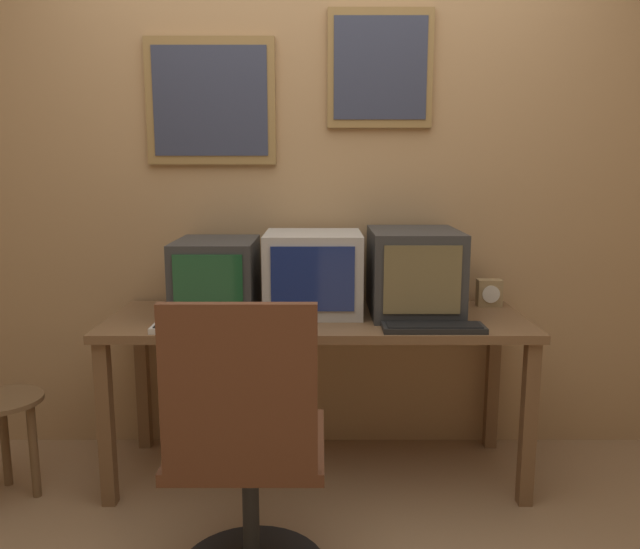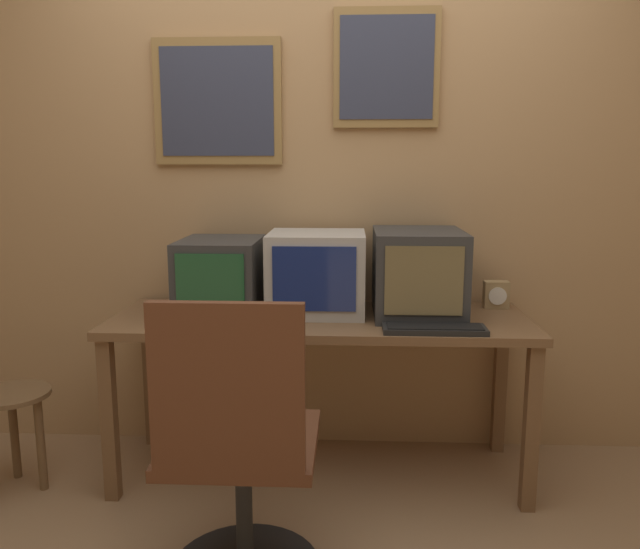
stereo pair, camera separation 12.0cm
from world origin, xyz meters
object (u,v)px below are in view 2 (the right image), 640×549
(side_stool, at_px, (12,416))
(monitor_center, at_px, (317,273))
(monitor_right, at_px, (418,273))
(keyboard_side, at_px, (434,329))
(office_chair, at_px, (239,466))
(monitor_left, at_px, (221,276))
(mouse_near_keyboard, at_px, (268,326))
(keyboard_main, at_px, (202,325))
(desk_clock, at_px, (496,295))

(side_stool, bearing_deg, monitor_center, 12.78)
(monitor_right, distance_m, keyboard_side, 0.35)
(office_chair, bearing_deg, monitor_left, 104.69)
(monitor_center, xyz_separation_m, side_stool, (-1.28, -0.29, -0.58))
(monitor_center, relative_size, mouse_near_keyboard, 4.17)
(keyboard_main, bearing_deg, monitor_left, 85.43)
(monitor_right, distance_m, office_chair, 1.18)
(keyboard_side, bearing_deg, monitor_right, 97.30)
(monitor_right, height_order, office_chair, monitor_right)
(monitor_center, bearing_deg, keyboard_main, -146.02)
(monitor_center, height_order, keyboard_side, monitor_center)
(keyboard_side, bearing_deg, side_stool, 179.15)
(monitor_center, bearing_deg, office_chair, -102.98)
(monitor_left, height_order, monitor_center, monitor_center)
(office_chair, bearing_deg, keyboard_main, 113.19)
(monitor_center, distance_m, mouse_near_keyboard, 0.40)
(monitor_left, bearing_deg, monitor_right, 0.52)
(monitor_right, bearing_deg, keyboard_side, -82.70)
(keyboard_side, bearing_deg, office_chair, -140.72)
(keyboard_main, bearing_deg, keyboard_side, -0.89)
(monitor_center, bearing_deg, side_stool, -167.22)
(monitor_right, xyz_separation_m, keyboard_side, (0.04, -0.30, -0.17))
(mouse_near_keyboard, distance_m, desk_clock, 1.09)
(keyboard_side, bearing_deg, monitor_left, 162.09)
(monitor_right, bearing_deg, monitor_left, -179.48)
(keyboard_side, height_order, mouse_near_keyboard, mouse_near_keyboard)
(keyboard_main, distance_m, keyboard_side, 0.93)
(office_chair, bearing_deg, desk_clock, 44.24)
(keyboard_main, relative_size, keyboard_side, 0.94)
(monitor_right, xyz_separation_m, side_stool, (-1.72, -0.27, -0.58))
(monitor_left, distance_m, mouse_near_keyboard, 0.41)
(mouse_near_keyboard, relative_size, side_stool, 0.23)
(monitor_center, relative_size, keyboard_main, 1.10)
(monitor_right, relative_size, office_chair, 0.47)
(desk_clock, distance_m, office_chair, 1.47)
(keyboard_main, bearing_deg, side_stool, 179.19)
(mouse_near_keyboard, bearing_deg, keyboard_main, 176.00)
(monitor_center, relative_size, desk_clock, 3.38)
(keyboard_side, height_order, desk_clock, desk_clock)
(monitor_center, bearing_deg, desk_clock, 8.19)
(desk_clock, bearing_deg, keyboard_main, -161.66)
(keyboard_main, relative_size, office_chair, 0.38)
(monitor_left, distance_m, side_stool, 1.05)
(monitor_left, bearing_deg, office_chair, -75.31)
(monitor_left, xyz_separation_m, keyboard_main, (-0.02, -0.28, -0.15))
(mouse_near_keyboard, bearing_deg, keyboard_side, 0.38)
(monitor_left, xyz_separation_m, mouse_near_keyboard, (0.25, -0.30, -0.15))
(monitor_right, height_order, keyboard_main, monitor_right)
(side_stool, bearing_deg, keyboard_main, -0.81)
(desk_clock, relative_size, office_chair, 0.12)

